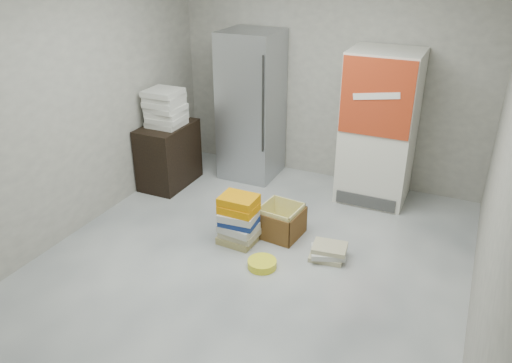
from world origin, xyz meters
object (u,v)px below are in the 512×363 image
object	(u,v)px
coke_cooler	(379,128)
steel_fridge	(251,106)
wood_shelf	(169,155)
phonebook_stack_main	(239,220)
cardboard_box	(281,223)

from	to	relation	value
coke_cooler	steel_fridge	bearing A→B (deg)	179.82
steel_fridge	wood_shelf	bearing A→B (deg)	-138.69
phonebook_stack_main	coke_cooler	bearing A→B (deg)	59.49
steel_fridge	cardboard_box	world-z (taller)	steel_fridge
phonebook_stack_main	cardboard_box	distance (m)	0.49
steel_fridge	wood_shelf	xyz separation A→B (m)	(-0.83, -0.73, -0.55)
coke_cooler	cardboard_box	world-z (taller)	coke_cooler
steel_fridge	cardboard_box	xyz separation A→B (m)	(0.96, -1.30, -0.81)
coke_cooler	phonebook_stack_main	size ratio (longest dim) A/B	3.32
coke_cooler	phonebook_stack_main	world-z (taller)	coke_cooler
phonebook_stack_main	steel_fridge	bearing A→B (deg)	112.35
coke_cooler	phonebook_stack_main	xyz separation A→B (m)	(-1.02, -1.64, -0.63)
phonebook_stack_main	cardboard_box	xyz separation A→B (m)	(0.33, 0.34, -0.13)
cardboard_box	wood_shelf	bearing A→B (deg)	168.16
steel_fridge	coke_cooler	distance (m)	1.65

